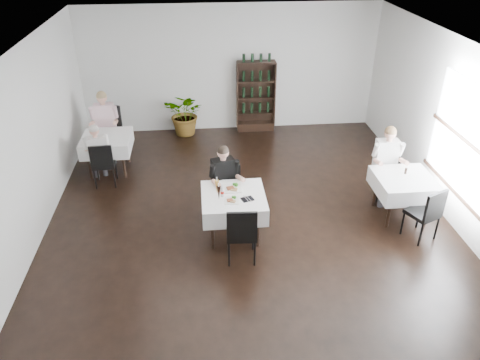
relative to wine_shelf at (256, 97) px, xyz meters
name	(u,v)px	position (x,y,z in m)	size (l,w,h in m)	color
room_shell	(252,154)	(-0.60, -4.31, 0.65)	(9.00, 9.00, 9.00)	black
window_right	(468,145)	(2.88, -4.31, 0.65)	(0.06, 2.30, 1.85)	white
wine_shelf	(256,97)	(0.00, 0.00, 0.00)	(0.90, 0.28, 1.75)	black
main_table	(233,203)	(-0.90, -4.31, -0.23)	(1.03, 1.03, 0.77)	black
left_table	(107,143)	(-3.30, -1.81, -0.23)	(0.98, 0.98, 0.77)	black
right_table	(404,185)	(2.10, -4.01, -0.23)	(0.98, 0.98, 0.77)	black
potted_tree	(186,114)	(-1.69, -0.11, -0.31)	(0.96, 0.83, 1.07)	#1F561D
main_chair_far	(230,186)	(-0.90, -3.57, -0.35)	(0.40, 0.40, 0.87)	black
main_chair_near	(242,231)	(-0.84, -5.03, -0.28)	(0.47, 0.48, 0.99)	black
left_chair_far	(108,128)	(-3.38, -1.04, -0.21)	(0.68, 0.68, 1.12)	black
left_chair_near	(103,162)	(-3.29, -2.48, -0.32)	(0.44, 0.45, 0.93)	black
right_chair_far	(389,172)	(2.10, -3.37, -0.34)	(0.51, 0.51, 0.90)	black
right_chair_near	(427,211)	(2.20, -4.75, -0.30)	(0.58, 0.59, 0.96)	black
diner_main	(225,177)	(-1.00, -3.77, -0.05)	(0.58, 0.61, 1.37)	#3A3A41
diner_left_far	(105,121)	(-3.40, -1.23, 0.03)	(0.59, 0.59, 1.51)	#3A3A41
diner_left_near	(97,149)	(-3.40, -2.31, -0.11)	(0.52, 0.55, 1.27)	#3A3A41
diner_right_far	(387,159)	(1.98, -3.45, 0.00)	(0.56, 0.56, 1.45)	#3A3A41
plate_far	(233,188)	(-0.89, -4.13, -0.06)	(0.29, 0.29, 0.09)	white
plate_near	(232,200)	(-0.94, -4.49, -0.06)	(0.24, 0.24, 0.07)	white
pilsner_dark	(219,193)	(-1.14, -4.41, 0.04)	(0.07, 0.07, 0.29)	black
pilsner_lager	(217,187)	(-1.16, -4.26, 0.05)	(0.07, 0.07, 0.31)	#B67D2E
coke_bottle	(222,192)	(-1.08, -4.34, 0.01)	(0.06, 0.06, 0.23)	silver
napkin_cutlery	(247,199)	(-0.69, -4.46, -0.07)	(0.23, 0.21, 0.02)	black
pepper_mill	(406,171)	(2.15, -3.89, -0.02)	(0.04, 0.04, 0.11)	black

